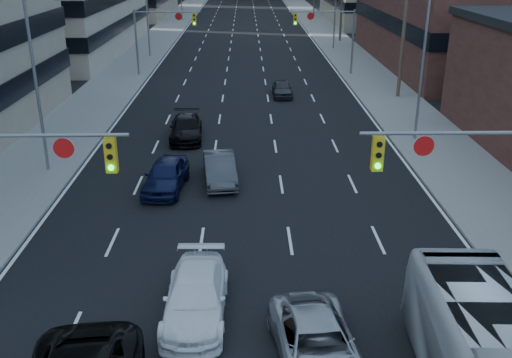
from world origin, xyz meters
The scene contains 19 objects.
road_surface centered at (0.00, 130.00, 0.01)m, with size 18.00×300.00×0.02m, color black.
sidewalk_left centered at (-11.50, 130.00, 0.07)m, with size 5.00×300.00×0.15m, color slate.
sidewalk_right centered at (11.50, 130.00, 0.07)m, with size 5.00×300.00×0.15m, color slate.
storefront_right_mid centered at (24.00, 50.00, 4.50)m, with size 20.00×30.00×9.00m, color #472119.
signal_near_left centered at (-7.45, 8.00, 4.33)m, with size 6.59×0.33×6.00m.
signal_near_right centered at (7.45, 8.00, 4.33)m, with size 6.59×0.33×6.00m.
signal_far_left centered at (-7.68, 45.00, 4.30)m, with size 6.09×0.33×6.00m.
signal_far_right centered at (7.68, 45.00, 4.30)m, with size 6.09×0.33×6.00m.
utility_pole_block centered at (12.20, 36.00, 5.78)m, with size 2.20×0.28×11.00m.
streetlight_left_near centered at (-10.34, 20.00, 5.05)m, with size 2.03×0.22×9.00m.
streetlight_left_mid centered at (-10.34, 55.00, 5.05)m, with size 2.03×0.22×9.00m.
streetlight_right_near centered at (10.34, 25.00, 5.05)m, with size 2.03×0.22×9.00m.
streetlight_right_far centered at (10.34, 60.00, 5.05)m, with size 2.03×0.22×9.00m.
white_van centered at (-1.60, 6.99, 0.70)m, with size 1.95×4.81×1.40m, color white.
silver_suv centered at (2.00, 4.47, 0.69)m, with size 2.28×4.94×1.37m, color #A2A2A7.
sedan_blue centered at (-3.90, 17.50, 0.76)m, with size 1.79×4.44×1.51m, color #0C1333.
sedan_grey_center centered at (-1.31, 18.44, 0.71)m, with size 1.51×4.34×1.43m, color #39393C.
sedan_black_far centered at (-3.69, 25.60, 0.70)m, with size 1.95×4.81×1.39m, color black.
sedan_grey_right centered at (2.98, 36.68, 0.65)m, with size 1.53×3.80×1.29m, color #2C2C2E.
Camera 1 is at (0.04, -8.53, 10.98)m, focal length 40.00 mm.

